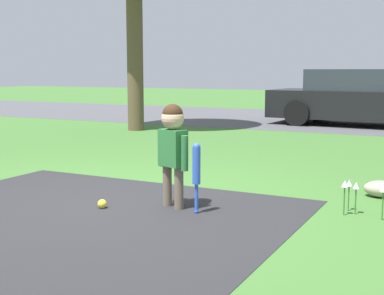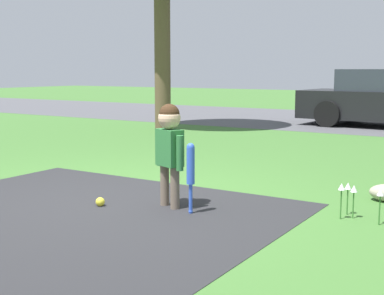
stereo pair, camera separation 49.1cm
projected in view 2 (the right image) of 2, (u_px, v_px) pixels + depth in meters
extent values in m
plane|color=#3D6B2D|center=(113.00, 200.00, 5.40)|extent=(60.00, 60.00, 0.00)
cube|color=#4C4C51|center=(366.00, 122.00, 13.65)|extent=(40.00, 6.00, 0.01)
cylinder|color=#6B5B4C|center=(165.00, 185.00, 5.18)|extent=(0.09, 0.09, 0.41)
cylinder|color=#6B5B4C|center=(175.00, 188.00, 5.04)|extent=(0.09, 0.09, 0.41)
cube|color=#2D7238|center=(170.00, 148.00, 5.06)|extent=(0.31, 0.24, 0.35)
cylinder|color=#2D7238|center=(160.00, 149.00, 5.20)|extent=(0.07, 0.07, 0.33)
cylinder|color=#2D7238|center=(180.00, 153.00, 4.93)|extent=(0.07, 0.07, 0.33)
sphere|color=#D8AD8C|center=(169.00, 118.00, 5.02)|extent=(0.21, 0.21, 0.21)
sphere|color=#382314|center=(169.00, 114.00, 5.01)|extent=(0.20, 0.20, 0.20)
sphere|color=blue|center=(191.00, 211.00, 4.91)|extent=(0.04, 0.04, 0.04)
cylinder|color=blue|center=(191.00, 199.00, 4.89)|extent=(0.03, 0.03, 0.28)
cylinder|color=blue|center=(191.00, 165.00, 4.85)|extent=(0.07, 0.07, 0.34)
sphere|color=blue|center=(191.00, 147.00, 4.82)|extent=(0.07, 0.07, 0.07)
sphere|color=yellow|center=(100.00, 202.00, 5.16)|extent=(0.09, 0.09, 0.09)
cylinder|color=black|center=(353.00, 110.00, 13.74)|extent=(0.62, 0.22, 0.61)
cylinder|color=black|center=(327.00, 114.00, 12.35)|extent=(0.62, 0.22, 0.61)
cylinder|color=brown|center=(162.00, 44.00, 11.58)|extent=(0.35, 0.35, 3.74)
cylinder|color=#38702D|center=(341.00, 205.00, 4.71)|extent=(0.01, 0.01, 0.26)
cone|color=silver|center=(342.00, 187.00, 4.69)|extent=(0.06, 0.06, 0.06)
cylinder|color=#38702D|center=(379.00, 210.00, 4.53)|extent=(0.01, 0.01, 0.26)
cone|color=silver|center=(380.00, 192.00, 4.51)|extent=(0.06, 0.06, 0.06)
cylinder|color=#38702D|center=(353.00, 205.00, 4.73)|extent=(0.01, 0.01, 0.24)
cone|color=silver|center=(354.00, 189.00, 4.71)|extent=(0.06, 0.06, 0.06)
cylinder|color=#38702D|center=(347.00, 202.00, 4.86)|extent=(0.01, 0.01, 0.24)
cone|color=silver|center=(348.00, 186.00, 4.84)|extent=(0.06, 0.06, 0.06)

